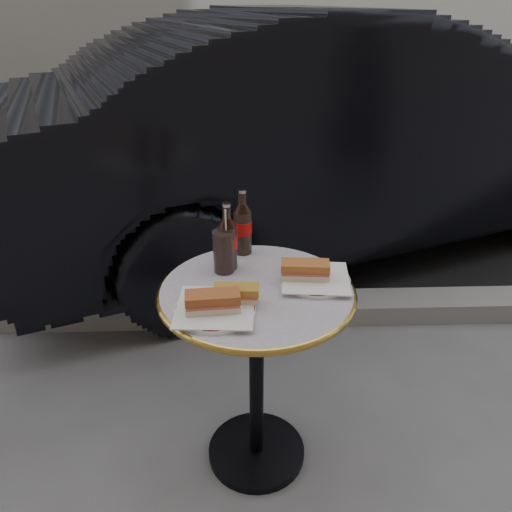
{
  "coord_description": "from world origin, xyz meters",
  "views": [
    {
      "loc": [
        -0.05,
        -1.33,
        1.54
      ],
      "look_at": [
        0.0,
        0.05,
        0.82
      ],
      "focal_mm": 35.0,
      "sensor_mm": 36.0,
      "label": 1
    }
  ],
  "objects_px": {
    "plate_right": "(315,280)",
    "parked_car": "(348,132)",
    "cola_glass": "(224,251)",
    "bistro_table": "(256,379)",
    "plate_left": "(215,310)",
    "cola_bottle_left": "(227,236)",
    "cola_bottle_right": "(243,222)"
  },
  "relations": [
    {
      "from": "plate_right",
      "to": "cola_bottle_left",
      "type": "xyz_separation_m",
      "value": [
        -0.28,
        0.1,
        0.11
      ]
    },
    {
      "from": "plate_right",
      "to": "bistro_table",
      "type": "bearing_deg",
      "value": -169.21
    },
    {
      "from": "cola_bottle_right",
      "to": "cola_glass",
      "type": "bearing_deg",
      "value": -115.28
    },
    {
      "from": "plate_right",
      "to": "cola_glass",
      "type": "height_order",
      "value": "cola_glass"
    },
    {
      "from": "plate_right",
      "to": "cola_glass",
      "type": "xyz_separation_m",
      "value": [
        -0.29,
        0.08,
        0.07
      ]
    },
    {
      "from": "cola_bottle_right",
      "to": "cola_bottle_left",
      "type": "bearing_deg",
      "value": -114.53
    },
    {
      "from": "plate_left",
      "to": "cola_bottle_left",
      "type": "bearing_deg",
      "value": 82.8
    },
    {
      "from": "cola_glass",
      "to": "parked_car",
      "type": "xyz_separation_m",
      "value": [
        0.78,
        1.84,
        -0.07
      ]
    },
    {
      "from": "cola_bottle_right",
      "to": "plate_left",
      "type": "bearing_deg",
      "value": -102.64
    },
    {
      "from": "bistro_table",
      "to": "plate_left",
      "type": "distance_m",
      "value": 0.41
    },
    {
      "from": "plate_right",
      "to": "parked_car",
      "type": "bearing_deg",
      "value": 75.77
    },
    {
      "from": "bistro_table",
      "to": "cola_glass",
      "type": "bearing_deg",
      "value": 132.02
    },
    {
      "from": "plate_right",
      "to": "parked_car",
      "type": "distance_m",
      "value": 1.98
    },
    {
      "from": "bistro_table",
      "to": "cola_bottle_left",
      "type": "distance_m",
      "value": 0.51
    },
    {
      "from": "plate_left",
      "to": "bistro_table",
      "type": "bearing_deg",
      "value": 45.34
    },
    {
      "from": "plate_left",
      "to": "cola_glass",
      "type": "relative_size",
      "value": 1.62
    },
    {
      "from": "bistro_table",
      "to": "cola_bottle_right",
      "type": "relative_size",
      "value": 3.11
    },
    {
      "from": "plate_left",
      "to": "parked_car",
      "type": "distance_m",
      "value": 2.23
    },
    {
      "from": "parked_car",
      "to": "cola_bottle_right",
      "type": "bearing_deg",
      "value": 135.52
    },
    {
      "from": "bistro_table",
      "to": "parked_car",
      "type": "xyz_separation_m",
      "value": [
        0.67,
        1.95,
        0.37
      ]
    },
    {
      "from": "plate_right",
      "to": "plate_left",
      "type": "bearing_deg",
      "value": -152.75
    },
    {
      "from": "plate_right",
      "to": "cola_glass",
      "type": "distance_m",
      "value": 0.31
    },
    {
      "from": "plate_left",
      "to": "plate_right",
      "type": "distance_m",
      "value": 0.35
    },
    {
      "from": "cola_bottle_left",
      "to": "cola_bottle_right",
      "type": "distance_m",
      "value": 0.12
    },
    {
      "from": "cola_glass",
      "to": "plate_right",
      "type": "bearing_deg",
      "value": -15.03
    },
    {
      "from": "cola_bottle_left",
      "to": "parked_car",
      "type": "bearing_deg",
      "value": 67.15
    },
    {
      "from": "plate_left",
      "to": "plate_right",
      "type": "relative_size",
      "value": 1.06
    },
    {
      "from": "plate_right",
      "to": "parked_car",
      "type": "height_order",
      "value": "parked_car"
    },
    {
      "from": "bistro_table",
      "to": "cola_glass",
      "type": "xyz_separation_m",
      "value": [
        -0.1,
        0.11,
        0.44
      ]
    },
    {
      "from": "cola_glass",
      "to": "parked_car",
      "type": "bearing_deg",
      "value": 67.08
    },
    {
      "from": "plate_left",
      "to": "cola_bottle_right",
      "type": "relative_size",
      "value": 1.0
    },
    {
      "from": "cola_bottle_left",
      "to": "cola_glass",
      "type": "distance_m",
      "value": 0.05
    }
  ]
}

